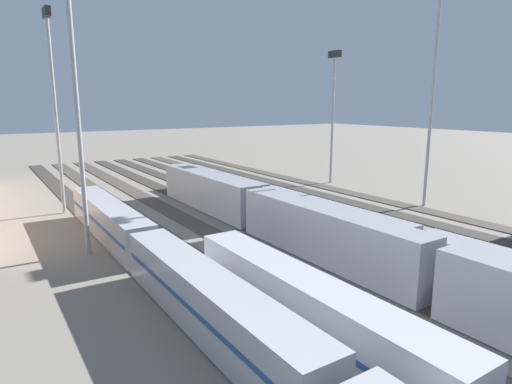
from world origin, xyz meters
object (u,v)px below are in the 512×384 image
at_px(light_mast_0, 435,62).
at_px(train_on_track_4, 324,220).
at_px(train_on_track_8, 208,302).
at_px(light_mast_3, 72,45).
at_px(train_on_track_5, 324,234).
at_px(light_mast_2, 333,99).
at_px(light_mast_1, 53,86).

bearing_deg(light_mast_0, train_on_track_4, 98.96).
bearing_deg(train_on_track_8, light_mast_3, 9.21).
xyz_separation_m(train_on_track_5, light_mast_0, (9.07, -27.54, 17.62)).
bearing_deg(train_on_track_5, light_mast_2, -43.50).
bearing_deg(train_on_track_4, light_mast_0, -81.04).
relative_size(train_on_track_8, train_on_track_4, 1.00).
bearing_deg(light_mast_1, train_on_track_5, -152.33).
bearing_deg(train_on_track_5, train_on_track_4, -42.16).
height_order(train_on_track_8, train_on_track_4, same).
xyz_separation_m(light_mast_1, light_mast_2, (-2.48, -46.26, -1.37)).
distance_m(train_on_track_4, light_mast_0, 29.21).
relative_size(light_mast_0, light_mast_2, 1.36).
bearing_deg(light_mast_2, train_on_track_4, 136.22).
distance_m(light_mast_2, light_mast_3, 50.11).
distance_m(train_on_track_4, light_mast_2, 37.17).
relative_size(light_mast_0, light_mast_3, 1.02).
bearing_deg(light_mast_0, light_mast_1, 61.92).
distance_m(train_on_track_4, light_mast_1, 38.39).
xyz_separation_m(train_on_track_5, train_on_track_4, (5.52, -5.00, -0.62)).
bearing_deg(light_mast_3, train_on_track_5, -127.90).
bearing_deg(light_mast_2, light_mast_3, 109.10).
xyz_separation_m(light_mast_2, light_mast_3, (-16.34, 47.18, 4.33)).
bearing_deg(light_mast_3, light_mast_2, -70.90).
relative_size(train_on_track_5, light_mast_2, 2.99).
bearing_deg(train_on_track_8, light_mast_1, 3.40).
distance_m(train_on_track_5, train_on_track_4, 7.47).
height_order(light_mast_1, light_mast_3, light_mast_3).
relative_size(train_on_track_4, light_mast_0, 2.19).
height_order(light_mast_1, light_mast_2, light_mast_1).
bearing_deg(train_on_track_5, light_mast_3, 52.10).
relative_size(train_on_track_5, light_mast_0, 2.19).
distance_m(light_mast_0, light_mast_1, 50.93).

